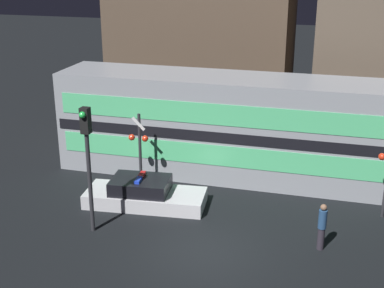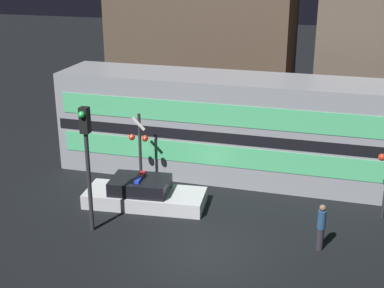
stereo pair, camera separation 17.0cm
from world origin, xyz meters
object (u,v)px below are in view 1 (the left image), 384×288
(train, at_px, (234,127))
(pedestrian, at_px, (322,226))
(traffic_light_corner, at_px, (87,150))
(police_car, at_px, (144,194))

(train, height_order, pedestrian, train)
(train, relative_size, traffic_light_corner, 3.39)
(police_car, relative_size, pedestrian, 2.91)
(pedestrian, bearing_deg, traffic_light_corner, -173.55)
(pedestrian, xyz_separation_m, traffic_light_corner, (-7.96, -0.90, 2.23))
(train, bearing_deg, police_car, -125.33)
(train, distance_m, pedestrian, 7.02)
(police_car, bearing_deg, pedestrian, -18.31)
(police_car, bearing_deg, traffic_light_corner, -118.51)
(police_car, distance_m, traffic_light_corner, 3.77)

